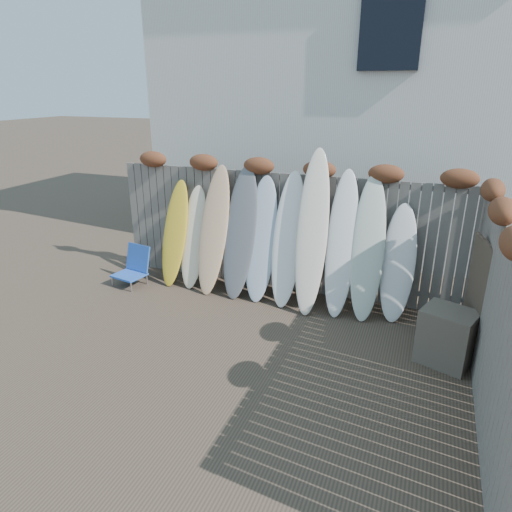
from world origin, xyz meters
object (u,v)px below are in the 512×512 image
(wooden_crate, at_px, (447,337))
(surfboard_0, at_px, (175,233))
(beach_chair, at_px, (134,266))
(lattice_panel, at_px, (478,305))

(wooden_crate, height_order, surfboard_0, surfboard_0)
(beach_chair, relative_size, lattice_panel, 0.43)
(wooden_crate, xyz_separation_m, lattice_panel, (0.30, 0.17, 0.42))
(beach_chair, distance_m, wooden_crate, 5.20)
(lattice_panel, bearing_deg, wooden_crate, -161.22)
(beach_chair, height_order, surfboard_0, surfboard_0)
(beach_chair, xyz_separation_m, surfboard_0, (0.68, 0.34, 0.59))
(beach_chair, xyz_separation_m, wooden_crate, (5.16, -0.68, 0.05))
(lattice_panel, height_order, surfboard_0, surfboard_0)
(beach_chair, relative_size, surfboard_0, 0.36)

